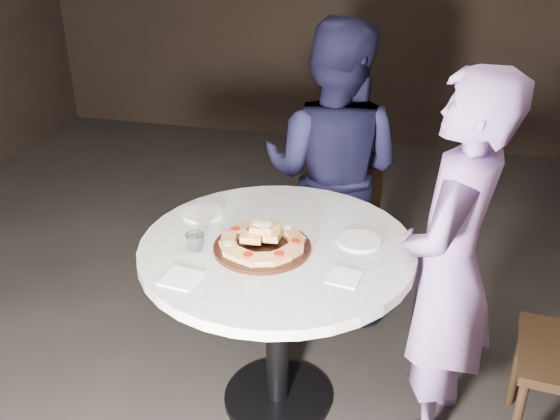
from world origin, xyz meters
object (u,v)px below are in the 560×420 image
Objects in this scene: serving_board at (262,247)px; chair_far at (343,179)px; focaccia_pile at (262,239)px; diner_navy at (332,173)px; water_glass at (195,242)px; table at (277,276)px; diner_teal at (448,269)px.

chair_far is at bearing 84.12° from serving_board.
focaccia_pile is 0.22× the size of diner_navy.
diner_navy is (0.39, 0.97, -0.07)m from water_glass.
serving_board is 5.15× the size of water_glass.
table is 1.29m from chair_far.
chair_far is 0.62× the size of diner_navy.
table is 0.38m from water_glass.
focaccia_pile reaches higher than table.
water_glass reaches higher than table.
focaccia_pile is at bearing 88.51° from diner_navy.
chair_far is (0.14, 1.33, -0.31)m from focaccia_pile.
water_glass is at bearing -65.08° from diner_teal.
table is 1.48× the size of chair_far.
table is at bearing 21.83° from water_glass.
chair_far is (0.39, 1.40, -0.30)m from water_glass.
water_glass is at bearing -164.75° from serving_board.
diner_teal is at bearing 6.36° from focaccia_pile.
focaccia_pile is at bearing 16.28° from water_glass.
chair_far is 0.62× the size of diner_teal.
water_glass is (-0.30, -0.12, 0.19)m from table.
table is 0.69m from diner_teal.
diner_navy reaches higher than focaccia_pile.
table is 0.21m from focaccia_pile.
chair_far is at bearing 74.33° from water_glass.
diner_teal is at bearing 133.18° from diner_navy.
table is 3.78× the size of serving_board.
diner_teal is at bearing 8.98° from water_glass.
serving_board is 0.24× the size of diner_navy.
chair_far is 0.49m from diner_navy.
table is 0.92× the size of diner_teal.
diner_navy reaches higher than water_glass.
focaccia_pile is (-0.05, -0.05, 0.20)m from table.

